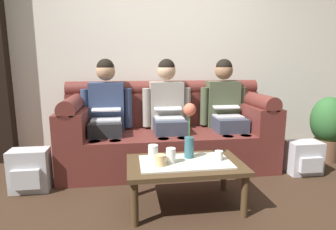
{
  "coord_description": "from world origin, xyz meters",
  "views": [
    {
      "loc": [
        -0.45,
        -1.92,
        1.17
      ],
      "look_at": [
        -0.04,
        0.9,
        0.64
      ],
      "focal_mm": 29.81,
      "sensor_mm": 36.0,
      "label": 1
    }
  ],
  "objects": [
    {
      "name": "cup_far_left",
      "position": [
        -0.12,
        0.17,
        0.45
      ],
      "size": [
        0.08,
        0.08,
        0.12
      ],
      "primitive_type": "cylinder",
      "color": "white",
      "rests_on": "coffee_table"
    },
    {
      "name": "ground_plane",
      "position": [
        0.0,
        0.0,
        0.0
      ],
      "size": [
        14.0,
        14.0,
        0.0
      ],
      "primitive_type": "plane",
      "color": "#382619"
    },
    {
      "name": "cup_far_center",
      "position": [
        -0.21,
        0.12,
        0.43
      ],
      "size": [
        0.08,
        0.08,
        0.09
      ],
      "primitive_type": "cylinder",
      "color": "#DBB77A",
      "rests_on": "coffee_table"
    },
    {
      "name": "person_right",
      "position": [
        0.68,
        1.17,
        0.66
      ],
      "size": [
        0.56,
        0.67,
        1.22
      ],
      "color": "#383D4C",
      "rests_on": "ground_plane"
    },
    {
      "name": "flower_vase",
      "position": [
        0.05,
        0.27,
        0.64
      ],
      "size": [
        0.1,
        0.1,
        0.46
      ],
      "color": "#336672",
      "rests_on": "coffee_table"
    },
    {
      "name": "person_middle",
      "position": [
        0.0,
        1.17,
        0.66
      ],
      "size": [
        0.56,
        0.67,
        1.22
      ],
      "color": "#383D4C",
      "rests_on": "ground_plane"
    },
    {
      "name": "backpack_left",
      "position": [
        -1.36,
        0.67,
        0.19
      ],
      "size": [
        0.34,
        0.25,
        0.39
      ],
      "color": "#B7B7BC",
      "rests_on": "ground_plane"
    },
    {
      "name": "couch",
      "position": [
        0.0,
        1.17,
        0.37
      ],
      "size": [
        2.3,
        0.88,
        0.96
      ],
      "color": "maroon",
      "rests_on": "ground_plane"
    },
    {
      "name": "person_left",
      "position": [
        -0.68,
        1.17,
        0.66
      ],
      "size": [
        0.56,
        0.67,
        1.22
      ],
      "color": "#232326",
      "rests_on": "ground_plane"
    },
    {
      "name": "back_wall_patterned",
      "position": [
        0.0,
        1.7,
        1.45
      ],
      "size": [
        6.0,
        0.12,
        2.9
      ],
      "primitive_type": "cube",
      "color": "silver",
      "rests_on": "ground_plane"
    },
    {
      "name": "cup_near_right",
      "position": [
        -0.25,
        0.27,
        0.45
      ],
      "size": [
        0.08,
        0.08,
        0.12
      ],
      "primitive_type": "cylinder",
      "color": "white",
      "rests_on": "coffee_table"
    },
    {
      "name": "potted_plant",
      "position": [
        1.93,
        1.04,
        0.43
      ],
      "size": [
        0.4,
        0.4,
        0.78
      ],
      "color": "brown",
      "rests_on": "ground_plane"
    },
    {
      "name": "cup_near_left",
      "position": [
        0.28,
        0.18,
        0.43
      ],
      "size": [
        0.07,
        0.07,
        0.08
      ],
      "primitive_type": "cylinder",
      "color": "white",
      "rests_on": "coffee_table"
    },
    {
      "name": "coffee_table",
      "position": [
        0.0,
        0.19,
        0.33
      ],
      "size": [
        0.94,
        0.57,
        0.39
      ],
      "color": "#47331E",
      "rests_on": "ground_plane"
    },
    {
      "name": "backpack_right",
      "position": [
        1.41,
        0.68,
        0.17
      ],
      "size": [
        0.35,
        0.27,
        0.35
      ],
      "color": "#B7B7BC",
      "rests_on": "ground_plane"
    }
  ]
}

